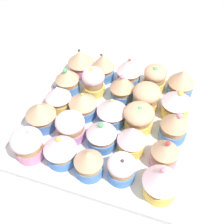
# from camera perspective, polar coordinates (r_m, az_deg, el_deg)

# --- Properties ---
(ground_plane) EXTENTS (1.80, 1.80, 0.03)m
(ground_plane) POSITION_cam_1_polar(r_m,az_deg,el_deg) (0.69, 0.00, -3.14)
(ground_plane) COLOR #9E9EA3
(baking_tray) EXTENTS (0.37, 0.37, 0.01)m
(baking_tray) POSITION_cam_1_polar(r_m,az_deg,el_deg) (0.67, 0.00, -2.03)
(baking_tray) COLOR silver
(baking_tray) RESTS_ON ground_plane
(cupcake_0) EXTENTS (0.07, 0.07, 0.07)m
(cupcake_0) POSITION_cam_1_polar(r_m,az_deg,el_deg) (0.77, -5.98, 9.60)
(cupcake_0) COLOR pink
(cupcake_0) RESTS_ON baking_tray
(cupcake_1) EXTENTS (0.06, 0.06, 0.07)m
(cupcake_1) POSITION_cam_1_polar(r_m,az_deg,el_deg) (0.72, -8.55, 6.15)
(cupcake_1) COLOR #477AC6
(cupcake_1) RESTS_ON baking_tray
(cupcake_2) EXTENTS (0.06, 0.06, 0.07)m
(cupcake_2) POSITION_cam_1_polar(r_m,az_deg,el_deg) (0.69, -10.07, 3.08)
(cupcake_2) COLOR #EFC651
(cupcake_2) RESTS_ON baking_tray
(cupcake_3) EXTENTS (0.07, 0.07, 0.07)m
(cupcake_3) POSITION_cam_1_polar(r_m,az_deg,el_deg) (0.65, -13.45, -0.52)
(cupcake_3) COLOR #477AC6
(cupcake_3) RESTS_ON baking_tray
(cupcake_4) EXTENTS (0.06, 0.06, 0.07)m
(cupcake_4) POSITION_cam_1_polar(r_m,az_deg,el_deg) (0.61, -15.82, -5.96)
(cupcake_4) COLOR pink
(cupcake_4) RESTS_ON baking_tray
(cupcake_5) EXTENTS (0.06, 0.06, 0.08)m
(cupcake_5) POSITION_cam_1_polar(r_m,az_deg,el_deg) (0.75, -1.69, 8.76)
(cupcake_5) COLOR #477AC6
(cupcake_5) RESTS_ON baking_tray
(cupcake_6) EXTENTS (0.05, 0.05, 0.08)m
(cupcake_6) POSITION_cam_1_polar(r_m,az_deg,el_deg) (0.71, -3.55, 5.94)
(cupcake_6) COLOR #EFC651
(cupcake_6) RESTS_ON baking_tray
(cupcake_7) EXTENTS (0.06, 0.06, 0.07)m
(cupcake_7) POSITION_cam_1_polar(r_m,az_deg,el_deg) (0.66, -5.50, 1.71)
(cupcake_7) COLOR #477AC6
(cupcake_7) RESTS_ON baking_tray
(cupcake_8) EXTENTS (0.06, 0.06, 0.06)m
(cupcake_8) POSITION_cam_1_polar(r_m,az_deg,el_deg) (0.62, -7.95, -2.78)
(cupcake_8) COLOR pink
(cupcake_8) RESTS_ON baking_tray
(cupcake_9) EXTENTS (0.07, 0.07, 0.08)m
(cupcake_9) POSITION_cam_1_polar(r_m,az_deg,el_deg) (0.59, -9.92, -6.90)
(cupcake_9) COLOR #477AC6
(cupcake_9) RESTS_ON baking_tray
(cupcake_10) EXTENTS (0.06, 0.06, 0.08)m
(cupcake_10) POSITION_cam_1_polar(r_m,az_deg,el_deg) (0.73, 3.64, 7.71)
(cupcake_10) COLOR #477AC6
(cupcake_10) RESTS_ON baking_tray
(cupcake_11) EXTENTS (0.06, 0.06, 0.08)m
(cupcake_11) POSITION_cam_1_polar(r_m,az_deg,el_deg) (0.69, 2.22, 4.71)
(cupcake_11) COLOR #477AC6
(cupcake_11) RESTS_ON baking_tray
(cupcake_12) EXTENTS (0.07, 0.07, 0.07)m
(cupcake_12) POSITION_cam_1_polar(r_m,az_deg,el_deg) (0.64, 0.25, 0.08)
(cupcake_12) COLOR #477AC6
(cupcake_12) RESTS_ON baking_tray
(cupcake_13) EXTENTS (0.06, 0.06, 0.07)m
(cupcake_13) POSITION_cam_1_polar(r_m,az_deg,el_deg) (0.60, -1.81, -4.27)
(cupcake_13) COLOR #477AC6
(cupcake_13) RESTS_ON baking_tray
(cupcake_14) EXTENTS (0.06, 0.06, 0.07)m
(cupcake_14) POSITION_cam_1_polar(r_m,az_deg,el_deg) (0.57, -4.55, -9.60)
(cupcake_14) COLOR #477AC6
(cupcake_14) RESTS_ON baking_tray
(cupcake_15) EXTENTS (0.06, 0.06, 0.07)m
(cupcake_15) POSITION_cam_1_polar(r_m,az_deg,el_deg) (0.73, 8.21, 6.54)
(cupcake_15) COLOR #EFC651
(cupcake_15) RESTS_ON baking_tray
(cupcake_16) EXTENTS (0.06, 0.06, 0.07)m
(cupcake_16) POSITION_cam_1_polar(r_m,az_deg,el_deg) (0.68, 6.62, 2.97)
(cupcake_16) COLOR #EFC651
(cupcake_16) RESTS_ON baking_tray
(cupcake_17) EXTENTS (0.07, 0.07, 0.07)m
(cupcake_17) POSITION_cam_1_polar(r_m,az_deg,el_deg) (0.63, 5.14, -1.19)
(cupcake_17) COLOR #EFC651
(cupcake_17) RESTS_ON baking_tray
(cupcake_18) EXTENTS (0.06, 0.06, 0.07)m
(cupcake_18) POSITION_cam_1_polar(r_m,az_deg,el_deg) (0.59, 3.80, -5.20)
(cupcake_18) COLOR #EFC651
(cupcake_18) RESTS_ON baking_tray
(cupcake_19) EXTENTS (0.05, 0.05, 0.06)m
(cupcake_19) POSITION_cam_1_polar(r_m,az_deg,el_deg) (0.56, 1.86, -10.69)
(cupcake_19) COLOR #477AC6
(cupcake_19) RESTS_ON baking_tray
(cupcake_20) EXTENTS (0.06, 0.06, 0.07)m
(cupcake_20) POSITION_cam_1_polar(r_m,az_deg,el_deg) (0.73, 13.14, 5.64)
(cupcake_20) COLOR #477AC6
(cupcake_20) RESTS_ON baking_tray
(cupcake_21) EXTENTS (0.07, 0.07, 0.07)m
(cupcake_21) POSITION_cam_1_polar(r_m,az_deg,el_deg) (0.67, 12.26, 1.76)
(cupcake_21) COLOR #EFC651
(cupcake_21) RESTS_ON baking_tray
(cupcake_22) EXTENTS (0.06, 0.06, 0.08)m
(cupcake_22) POSITION_cam_1_polar(r_m,az_deg,el_deg) (0.63, 11.81, -2.58)
(cupcake_22) COLOR #477AC6
(cupcake_22) RESTS_ON baking_tray
(cupcake_23) EXTENTS (0.05, 0.05, 0.08)m
(cupcake_23) POSITION_cam_1_polar(r_m,az_deg,el_deg) (0.58, 10.07, -7.64)
(cupcake_23) COLOR pink
(cupcake_23) RESTS_ON baking_tray
(cupcake_24) EXTENTS (0.07, 0.07, 0.08)m
(cupcake_24) POSITION_cam_1_polar(r_m,az_deg,el_deg) (0.54, 9.46, -12.86)
(cupcake_24) COLOR #EFC651
(cupcake_24) RESTS_ON baking_tray
(napkin) EXTENTS (0.16, 0.16, 0.01)m
(napkin) POSITION_cam_1_polar(r_m,az_deg,el_deg) (0.90, -1.44, 12.62)
(napkin) COLOR white
(napkin) RESTS_ON ground_plane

